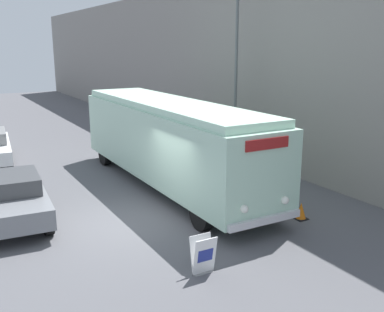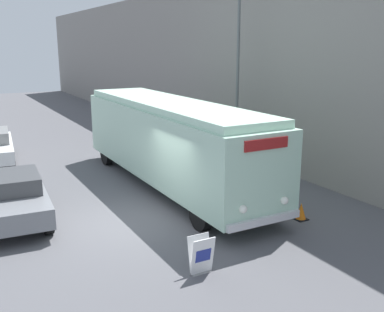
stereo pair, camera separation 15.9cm
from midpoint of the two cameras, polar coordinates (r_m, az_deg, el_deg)
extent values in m
plane|color=#56565B|center=(13.23, -8.20, -8.40)|extent=(80.00, 80.00, 0.00)
cube|color=gray|center=(24.53, -0.74, 11.54)|extent=(0.30, 60.00, 7.96)
cylinder|color=black|center=(12.47, 0.85, -7.40)|extent=(0.28, 0.92, 0.92)
cylinder|color=black|center=(13.59, 8.51, -5.73)|extent=(0.28, 0.92, 0.92)
cylinder|color=black|center=(19.53, -11.23, 0.22)|extent=(0.28, 0.92, 0.92)
cylinder|color=black|center=(20.26, -5.63, 0.92)|extent=(0.28, 0.92, 0.92)
cube|color=#B2DBC1|center=(16.01, -3.23, 1.87)|extent=(2.41, 10.85, 2.39)
cube|color=silver|center=(15.79, -3.30, 6.54)|extent=(2.22, 10.42, 0.24)
cube|color=silver|center=(11.87, 8.89, -8.08)|extent=(2.29, 0.12, 0.20)
sphere|color=white|center=(11.35, 6.23, -6.70)|extent=(0.22, 0.22, 0.22)
sphere|color=white|center=(12.14, 11.34, -5.51)|extent=(0.22, 0.22, 0.22)
cube|color=maroon|center=(11.30, 9.14, 1.54)|extent=(1.33, 0.06, 0.28)
cube|color=gray|center=(10.47, 0.97, -14.54)|extent=(0.49, 0.19, 0.01)
cube|color=white|center=(10.21, 1.21, -12.59)|extent=(0.55, 0.18, 0.87)
cube|color=white|center=(10.33, 0.76, -12.26)|extent=(0.55, 0.18, 0.87)
cube|color=navy|center=(10.19, 1.26, -12.52)|extent=(0.38, 0.06, 0.31)
cylinder|color=#595E60|center=(18.62, 5.34, 9.76)|extent=(0.12, 0.12, 7.33)
cylinder|color=black|center=(12.85, -18.17, -7.96)|extent=(0.22, 0.71, 0.71)
cylinder|color=black|center=(15.37, -19.52, -4.48)|extent=(0.22, 0.71, 0.71)
cube|color=slate|center=(13.96, -22.23, -5.34)|extent=(2.14, 4.20, 0.56)
cube|color=#3F4043|center=(13.91, -22.46, -3.20)|extent=(1.70, 1.95, 0.48)
cylinder|color=black|center=(19.82, -22.40, -0.74)|extent=(0.22, 0.68, 0.68)
cylinder|color=black|center=(23.07, -22.71, 1.18)|extent=(0.22, 0.68, 0.68)
cube|color=black|center=(13.73, 13.29, -7.73)|extent=(0.36, 0.36, 0.03)
cone|color=orange|center=(13.64, 13.35, -6.74)|extent=(0.30, 0.30, 0.48)
camera|label=1|loc=(0.08, -90.34, -0.08)|focal=42.00mm
camera|label=2|loc=(0.08, 89.66, 0.08)|focal=42.00mm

